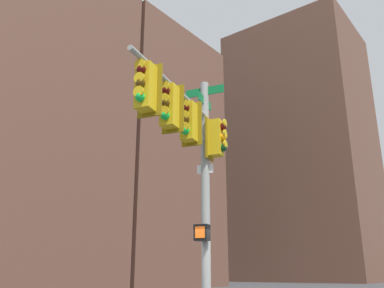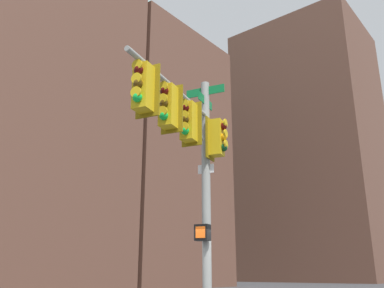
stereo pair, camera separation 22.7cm
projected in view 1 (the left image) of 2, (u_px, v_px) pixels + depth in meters
name	position (u px, v px, depth m)	size (l,w,h in m)	color
signal_pole_assembly	(191.00, 145.00, 10.14)	(1.61, 4.32, 6.63)	gray
building_brick_midblock	(128.00, 161.00, 48.53)	(17.99, 14.38, 28.08)	brown
building_glass_tower	(12.00, 77.00, 65.31)	(33.34, 24.45, 62.12)	#9EC6C1
building_brick_farside	(303.00, 150.00, 74.83)	(22.17, 19.09, 45.24)	brown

